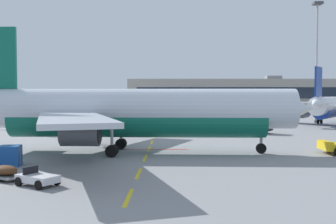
# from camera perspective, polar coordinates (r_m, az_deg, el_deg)

# --- Properties ---
(ground) EXTENTS (400.00, 400.00, 0.00)m
(ground) POSITION_cam_1_polar(r_m,az_deg,el_deg) (62.63, 18.84, -2.85)
(ground) COLOR gray
(apron_paint_markings) EXTENTS (8.00, 95.94, 0.01)m
(apron_paint_markings) POSITION_cam_1_polar(r_m,az_deg,el_deg) (57.59, -1.81, -3.17)
(apron_paint_markings) COLOR yellow
(apron_paint_markings) RESTS_ON ground
(airliner_foreground) EXTENTS (34.74, 34.62, 12.20)m
(airliner_foreground) POSITION_cam_1_polar(r_m,az_deg,el_deg) (39.00, -5.24, -0.01)
(airliner_foreground) COLOR silver
(airliner_foreground) RESTS_ON ground
(airliner_far_center) EXTENTS (25.57, 27.40, 10.44)m
(airliner_far_center) POSITION_cam_1_polar(r_m,az_deg,el_deg) (84.71, 22.38, 0.72)
(airliner_far_center) COLOR white
(airliner_far_center) RESTS_ON ground
(catering_truck) EXTENTS (7.30, 5.42, 3.14)m
(catering_truck) POSITION_cam_1_polar(r_m,az_deg,el_deg) (60.92, 11.01, -1.36)
(catering_truck) COLOR black
(catering_truck) RESTS_ON ground
(uld_cargo_container) EXTENTS (1.78, 1.75, 1.60)m
(uld_cargo_container) POSITION_cam_1_polar(r_m,az_deg,el_deg) (34.27, -21.50, -5.79)
(uld_cargo_container) COLOR #194C9E
(uld_cargo_container) RESTS_ON ground
(apron_light_mast_far) EXTENTS (1.80, 1.80, 24.01)m
(apron_light_mast_far) POSITION_cam_1_polar(r_m,az_deg,el_deg) (86.20, 20.33, 8.51)
(apron_light_mast_far) COLOR slate
(apron_light_mast_far) RESTS_ON ground
(terminal_satellite) EXTENTS (88.76, 22.22, 13.37)m
(terminal_satellite) POSITION_cam_1_polar(r_m,az_deg,el_deg) (165.20, 10.17, 2.46)
(terminal_satellite) COLOR #9E998E
(terminal_satellite) RESTS_ON ground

